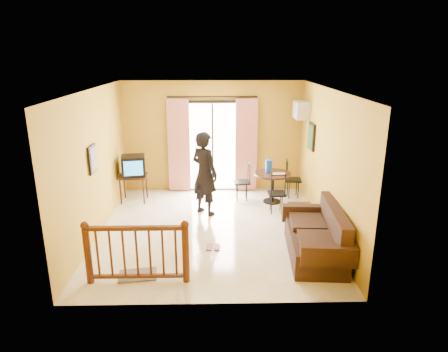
{
  "coord_description": "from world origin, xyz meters",
  "views": [
    {
      "loc": [
        0.07,
        -7.43,
        3.45
      ],
      "look_at": [
        0.24,
        0.2,
        1.08
      ],
      "focal_mm": 32.0,
      "sensor_mm": 36.0,
      "label": 1
    }
  ],
  "objects_px": {
    "standing_person": "(204,173)",
    "dining_table": "(273,179)",
    "television": "(134,166)",
    "coffee_table": "(303,215)",
    "sofa": "(318,238)"
  },
  "relations": [
    {
      "from": "coffee_table",
      "to": "standing_person",
      "type": "xyz_separation_m",
      "value": [
        -2.02,
        0.8,
        0.67
      ]
    },
    {
      "from": "sofa",
      "to": "standing_person",
      "type": "relative_size",
      "value": 1.05
    },
    {
      "from": "coffee_table",
      "to": "standing_person",
      "type": "distance_m",
      "value": 2.28
    },
    {
      "from": "dining_table",
      "to": "coffee_table",
      "type": "xyz_separation_m",
      "value": [
        0.43,
        -1.47,
        -0.31
      ]
    },
    {
      "from": "coffee_table",
      "to": "standing_person",
      "type": "height_order",
      "value": "standing_person"
    },
    {
      "from": "standing_person",
      "to": "dining_table",
      "type": "bearing_deg",
      "value": -116.15
    },
    {
      "from": "coffee_table",
      "to": "dining_table",
      "type": "bearing_deg",
      "value": 106.23
    },
    {
      "from": "television",
      "to": "coffee_table",
      "type": "distance_m",
      "value": 4.1
    },
    {
      "from": "dining_table",
      "to": "coffee_table",
      "type": "distance_m",
      "value": 1.56
    },
    {
      "from": "television",
      "to": "sofa",
      "type": "height_order",
      "value": "television"
    },
    {
      "from": "coffee_table",
      "to": "standing_person",
      "type": "bearing_deg",
      "value": 158.37
    },
    {
      "from": "coffee_table",
      "to": "sofa",
      "type": "distance_m",
      "value": 1.21
    },
    {
      "from": "coffee_table",
      "to": "sofa",
      "type": "xyz_separation_m",
      "value": [
        0.01,
        -1.21,
        0.08
      ]
    },
    {
      "from": "television",
      "to": "standing_person",
      "type": "height_order",
      "value": "standing_person"
    },
    {
      "from": "dining_table",
      "to": "standing_person",
      "type": "distance_m",
      "value": 1.76
    }
  ]
}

